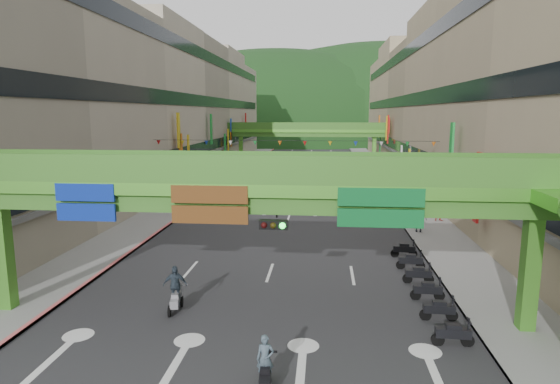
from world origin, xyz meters
TOP-DOWN VIEW (x-y plane):
  - road_slab at (0.00, 50.00)m, footprint 18.00×140.00m
  - sidewalk_left at (-11.00, 50.00)m, footprint 4.00×140.00m
  - sidewalk_right at (11.00, 50.00)m, footprint 4.00×140.00m
  - curb_left at (-9.10, 50.00)m, footprint 0.20×140.00m
  - curb_right at (9.10, 50.00)m, footprint 0.20×140.00m
  - building_row_left at (-18.93, 50.00)m, footprint 12.80×95.00m
  - building_row_right at (18.93, 50.00)m, footprint 12.80×95.00m
  - overpass_near at (0.93, 5.38)m, footprint 28.00×12.27m
  - overpass_far at (0.00, 65.00)m, footprint 28.00×2.20m
  - hill_left at (-15.00, 160.00)m, footprint 168.00×140.00m
  - hill_right at (25.00, 180.00)m, footprint 208.00×176.00m
  - bunting_string at (0.00, 30.00)m, footprint 26.00×0.36m
  - scooter_rider_near at (1.13, 1.00)m, footprint 0.61×1.60m
  - scooter_rider_mid at (3.52, 29.63)m, footprint 0.76×1.60m
  - scooter_rider_left at (-3.56, 6.56)m, footprint 1.10×1.59m
  - scooter_rider_far at (-5.33, 34.80)m, footprint 1.03×1.58m
  - parked_scooter_row at (7.80, 10.00)m, footprint 1.60×11.55m
  - car_silver at (-4.99, 47.20)m, footprint 1.74×4.49m
  - car_yellow at (5.23, 71.38)m, footprint 1.76×4.30m
  - pedestrian_red at (12.20, 25.06)m, footprint 0.96×0.82m
  - pedestrian_dark at (9.80, 21.46)m, footprint 1.16×0.66m
  - pedestrian_blue at (9.80, 26.28)m, footprint 0.84×0.72m

SIDE VIEW (x-z plane):
  - hill_left at x=-15.00m, z-range -56.00..56.00m
  - hill_right at x=25.00m, z-range -64.00..64.00m
  - road_slab at x=0.00m, z-range 0.00..0.02m
  - sidewalk_left at x=-11.00m, z-range 0.00..0.15m
  - sidewalk_right at x=11.00m, z-range 0.00..0.15m
  - curb_left at x=-9.10m, z-range 0.00..0.18m
  - curb_right at x=9.10m, z-range 0.00..0.18m
  - parked_scooter_row at x=7.80m, z-range -0.02..1.06m
  - car_silver at x=-4.99m, z-range 0.00..1.46m
  - car_yellow at x=5.23m, z-range 0.00..1.46m
  - pedestrian_blue at x=9.80m, z-range 0.00..1.53m
  - scooter_rider_near at x=1.13m, z-range -0.08..1.78m
  - pedestrian_red at x=12.20m, z-range 0.00..1.73m
  - pedestrian_dark at x=9.80m, z-range 0.00..1.87m
  - scooter_rider_mid at x=3.52m, z-range 0.02..1.88m
  - scooter_rider_left at x=-3.56m, z-range 0.01..2.12m
  - scooter_rider_far at x=-5.33m, z-range 0.03..2.26m
  - overpass_near at x=0.93m, z-range 1.66..8.76m
  - overpass_far at x=0.00m, z-range 1.85..8.95m
  - bunting_string at x=0.00m, z-range 5.73..6.19m
  - building_row_left at x=-18.93m, z-range -0.04..18.96m
  - building_row_right at x=18.93m, z-range -0.04..18.96m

